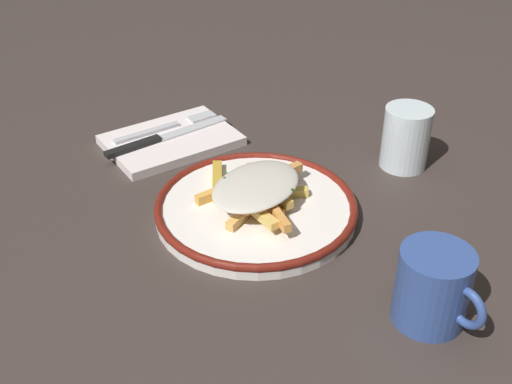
# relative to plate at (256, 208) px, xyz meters

# --- Properties ---
(ground_plane) EXTENTS (2.60, 2.60, 0.00)m
(ground_plane) POSITION_rel_plate_xyz_m (0.00, 0.00, -0.01)
(ground_plane) COLOR #382E2A
(plate) EXTENTS (0.26, 0.26, 0.02)m
(plate) POSITION_rel_plate_xyz_m (0.00, 0.00, 0.00)
(plate) COLOR white
(plate) RESTS_ON ground_plane
(fries_heap) EXTENTS (0.20, 0.16, 0.04)m
(fries_heap) POSITION_rel_plate_xyz_m (-0.01, 0.01, 0.02)
(fries_heap) COLOR #D1883A
(fries_heap) RESTS_ON plate
(napkin) EXTENTS (0.14, 0.20, 0.01)m
(napkin) POSITION_rel_plate_xyz_m (-0.23, -0.00, -0.00)
(napkin) COLOR silver
(napkin) RESTS_ON ground_plane
(fork) EXTENTS (0.02, 0.18, 0.00)m
(fork) POSITION_rel_plate_xyz_m (-0.26, 0.01, 0.01)
(fork) COLOR silver
(fork) RESTS_ON napkin
(knife) EXTENTS (0.03, 0.21, 0.01)m
(knife) POSITION_rel_plate_xyz_m (-0.23, -0.02, 0.01)
(knife) COLOR black
(knife) RESTS_ON napkin
(water_glass) EXTENTS (0.07, 0.07, 0.09)m
(water_glass) POSITION_rel_plate_xyz_m (0.02, 0.25, 0.03)
(water_glass) COLOR silver
(water_glass) RESTS_ON ground_plane
(coffee_mug) EXTENTS (0.10, 0.08, 0.09)m
(coffee_mug) POSITION_rel_plate_xyz_m (0.26, 0.04, 0.03)
(coffee_mug) COLOR #334E92
(coffee_mug) RESTS_ON ground_plane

